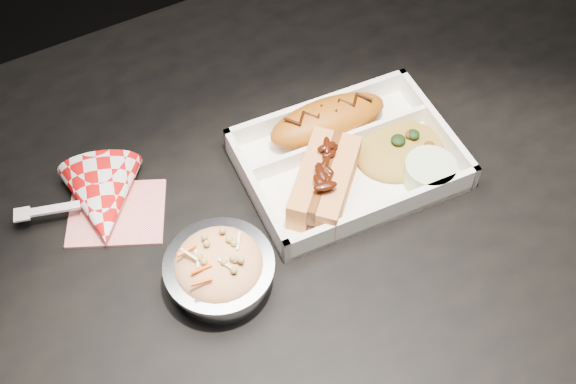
{
  "coord_description": "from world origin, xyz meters",
  "views": [
    {
      "loc": [
        -0.23,
        -0.42,
        1.45
      ],
      "look_at": [
        -0.01,
        -0.02,
        0.81
      ],
      "focal_mm": 45.0,
      "sensor_mm": 36.0,
      "label": 1
    }
  ],
  "objects_px": {
    "food_tray": "(348,162)",
    "foil_coleslaw_cup": "(219,268)",
    "hotdog": "(325,180)",
    "napkin_fork": "(103,203)",
    "fried_pastry": "(328,120)",
    "dining_table": "(289,250)"
  },
  "relations": [
    {
      "from": "fried_pastry",
      "to": "hotdog",
      "type": "distance_m",
      "value": 0.09
    },
    {
      "from": "dining_table",
      "to": "napkin_fork",
      "type": "xyz_separation_m",
      "value": [
        -0.19,
        0.1,
        0.11
      ]
    },
    {
      "from": "food_tray",
      "to": "hotdog",
      "type": "bearing_deg",
      "value": -149.23
    },
    {
      "from": "dining_table",
      "to": "napkin_fork",
      "type": "bearing_deg",
      "value": 151.79
    },
    {
      "from": "hotdog",
      "to": "foil_coleslaw_cup",
      "type": "height_order",
      "value": "hotdog"
    },
    {
      "from": "dining_table",
      "to": "napkin_fork",
      "type": "relative_size",
      "value": 6.8
    },
    {
      "from": "napkin_fork",
      "to": "fried_pastry",
      "type": "bearing_deg",
      "value": 11.71
    },
    {
      "from": "hotdog",
      "to": "napkin_fork",
      "type": "height_order",
      "value": "napkin_fork"
    },
    {
      "from": "napkin_fork",
      "to": "food_tray",
      "type": "bearing_deg",
      "value": 0.79
    },
    {
      "from": "food_tray",
      "to": "foil_coleslaw_cup",
      "type": "bearing_deg",
      "value": -157.07
    },
    {
      "from": "fried_pastry",
      "to": "hotdog",
      "type": "xyz_separation_m",
      "value": [
        -0.05,
        -0.08,
        0.0
      ]
    },
    {
      "from": "food_tray",
      "to": "fried_pastry",
      "type": "relative_size",
      "value": 1.71
    },
    {
      "from": "foil_coleslaw_cup",
      "to": "food_tray",
      "type": "bearing_deg",
      "value": 18.6
    },
    {
      "from": "napkin_fork",
      "to": "dining_table",
      "type": "bearing_deg",
      "value": -11.31
    },
    {
      "from": "dining_table",
      "to": "food_tray",
      "type": "height_order",
      "value": "food_tray"
    },
    {
      "from": "food_tray",
      "to": "hotdog",
      "type": "relative_size",
      "value": 2.05
    },
    {
      "from": "fried_pastry",
      "to": "napkin_fork",
      "type": "xyz_separation_m",
      "value": [
        -0.28,
        0.03,
        -0.01
      ]
    },
    {
      "from": "hotdog",
      "to": "napkin_fork",
      "type": "relative_size",
      "value": 0.73
    },
    {
      "from": "food_tray",
      "to": "foil_coleslaw_cup",
      "type": "relative_size",
      "value": 2.23
    },
    {
      "from": "fried_pastry",
      "to": "napkin_fork",
      "type": "relative_size",
      "value": 0.87
    },
    {
      "from": "dining_table",
      "to": "foil_coleslaw_cup",
      "type": "xyz_separation_m",
      "value": [
        -0.11,
        -0.05,
        0.12
      ]
    },
    {
      "from": "fried_pastry",
      "to": "foil_coleslaw_cup",
      "type": "bearing_deg",
      "value": -149.21
    }
  ]
}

